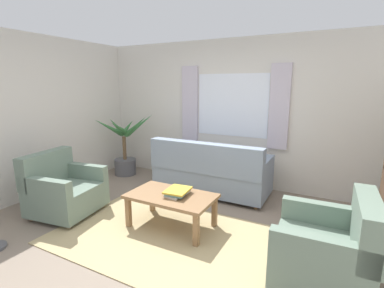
% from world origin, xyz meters
% --- Properties ---
extents(ground_plane, '(6.24, 6.24, 0.00)m').
position_xyz_m(ground_plane, '(0.00, 0.00, 0.00)').
color(ground_plane, gray).
extents(wall_back, '(5.32, 0.12, 2.60)m').
position_xyz_m(wall_back, '(0.00, 2.26, 1.30)').
color(wall_back, silver).
rests_on(wall_back, ground_plane).
extents(wall_left, '(0.12, 4.40, 2.60)m').
position_xyz_m(wall_left, '(-2.66, 0.00, 1.30)').
color(wall_left, silver).
rests_on(wall_left, ground_plane).
extents(window_with_curtains, '(1.98, 0.07, 1.40)m').
position_xyz_m(window_with_curtains, '(0.00, 2.18, 1.45)').
color(window_with_curtains, white).
extents(area_rug, '(2.70, 1.73, 0.01)m').
position_xyz_m(area_rug, '(0.00, 0.00, 0.01)').
color(area_rug, tan).
rests_on(area_rug, ground_plane).
extents(couch, '(1.90, 0.82, 0.92)m').
position_xyz_m(couch, '(-0.11, 1.54, 0.37)').
color(couch, gray).
rests_on(couch, ground_plane).
extents(armchair_left, '(0.93, 0.95, 0.88)m').
position_xyz_m(armchair_left, '(-1.65, -0.12, 0.35)').
color(armchair_left, slate).
rests_on(armchair_left, ground_plane).
extents(armchair_right, '(0.85, 0.87, 0.88)m').
position_xyz_m(armchair_right, '(1.74, 0.01, 0.35)').
color(armchair_right, slate).
rests_on(armchair_right, ground_plane).
extents(coffee_table, '(1.10, 0.64, 0.44)m').
position_xyz_m(coffee_table, '(-0.09, 0.26, 0.38)').
color(coffee_table, olive).
rests_on(coffee_table, ground_plane).
extents(book_stack_on_table, '(0.30, 0.36, 0.08)m').
position_xyz_m(book_stack_on_table, '(-0.01, 0.30, 0.48)').
color(book_stack_on_table, beige).
rests_on(book_stack_on_table, coffee_table).
extents(potted_plant, '(1.19, 1.08, 1.26)m').
position_xyz_m(potted_plant, '(-2.07, 1.67, 0.50)').
color(potted_plant, '#56565B').
rests_on(potted_plant, ground_plane).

